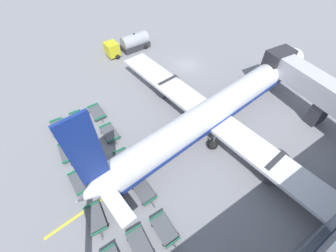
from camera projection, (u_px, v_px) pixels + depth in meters
ground_plane at (186, 65)px, 41.16m from camera, size 500.00×500.00×0.00m
airplane at (216, 110)px, 29.40m from camera, size 36.30×39.84×12.79m
fuel_tanker_primary at (130, 44)px, 43.49m from camera, size 3.49×8.86×3.20m
baggage_dolly_row_near_col_a at (59, 128)px, 30.45m from camera, size 3.78×1.92×0.92m
baggage_dolly_row_near_col_b at (67, 153)px, 27.84m from camera, size 3.79×1.94×0.92m
baggage_dolly_row_near_col_c at (80, 182)px, 25.21m from camera, size 3.76×1.84×0.92m
baggage_dolly_row_near_col_d at (96, 219)px, 22.56m from camera, size 3.79×1.95×0.92m
baggage_dolly_row_mid_a_col_a at (78, 120)px, 31.46m from camera, size 3.79×1.94×0.92m
baggage_dolly_row_mid_a_col_b at (89, 143)px, 28.83m from camera, size 3.73×1.78×0.92m
baggage_dolly_row_mid_a_col_c at (102, 170)px, 26.22m from camera, size 3.76×1.85×0.92m
baggage_dolly_row_mid_a_col_d at (119, 203)px, 23.60m from camera, size 3.75×1.81×0.92m
baggage_dolly_row_mid_a_col_e at (140, 245)px, 20.99m from camera, size 3.77×1.88×0.92m
baggage_dolly_row_mid_b_col_a at (97, 113)px, 32.40m from camera, size 3.74×1.80×0.92m
baggage_dolly_row_mid_b_col_b at (110, 133)px, 29.87m from camera, size 3.74×1.80×0.92m
baggage_dolly_row_mid_b_col_c at (124, 160)px, 27.10m from camera, size 3.77×1.86×0.92m
baggage_dolly_row_mid_b_col_d at (144, 191)px, 24.49m from camera, size 3.76×1.84×0.92m
baggage_dolly_row_mid_b_col_e at (165, 230)px, 21.88m from camera, size 3.74×1.80×0.92m
stand_guidance_stripe at (165, 155)px, 28.15m from camera, size 3.44×30.25×0.01m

